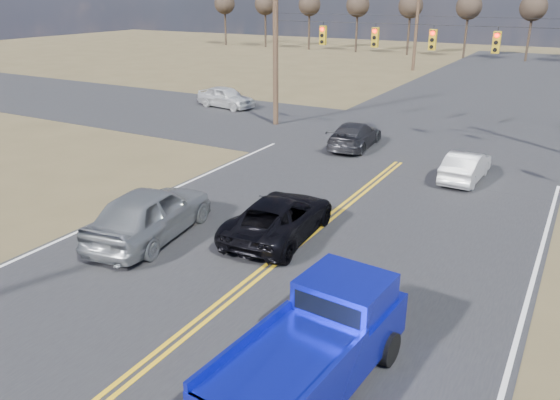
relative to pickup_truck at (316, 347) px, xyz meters
The scene contains 12 objects.
ground 4.05m from the pickup_truck, 150.92° to the left, with size 160.00×160.00×0.00m, color brown.
road_main 12.44m from the pickup_truck, 106.10° to the left, with size 14.00×120.00×0.02m, color #28282B.
road_cross 20.23m from the pickup_truck, 99.80° to the left, with size 120.00×12.00×0.02m, color #28282B.
signal_gantry 20.34m from the pickup_truck, 98.48° to the left, with size 19.60×4.83×10.00m.
utility_poles 19.69m from the pickup_truck, 100.31° to the left, with size 19.60×58.32×10.00m.
treeline 29.46m from the pickup_truck, 96.79° to the left, with size 87.00×117.80×7.40m.
pickup_truck is the anchor object (origin of this frame).
silver_suv 8.70m from the pickup_truck, 153.85° to the left, with size 2.08×5.16×1.76m, color gray.
black_suv 7.35m from the pickup_truck, 125.24° to the left, with size 2.27×4.92×1.37m, color black.
white_car_queue 14.85m from the pickup_truck, 90.85° to the left, with size 1.33×3.82×1.26m, color silver.
dgrey_car_queue 18.52m from the pickup_truck, 109.91° to the left, with size 1.82×4.48×1.30m, color #2C2C30.
cross_car_west 28.98m from the pickup_truck, 128.47° to the left, with size 4.29×1.73×1.46m, color silver.
Camera 1 is at (7.29, -10.11, 7.52)m, focal length 35.00 mm.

